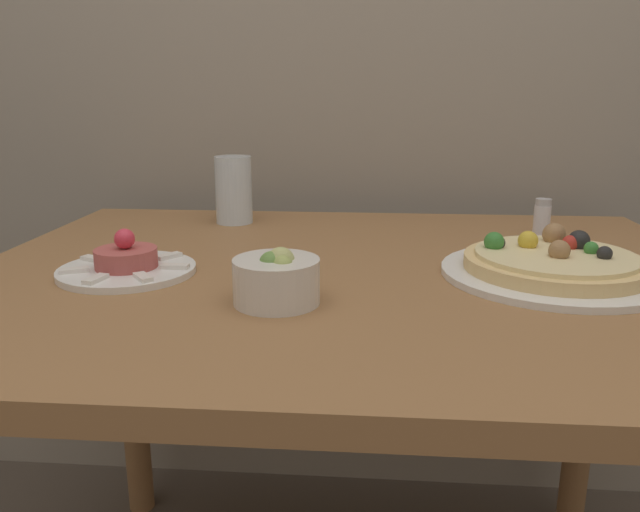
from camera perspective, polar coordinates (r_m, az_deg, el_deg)
dining_table at (r=0.98m, az=2.37°, el=-6.65°), size 1.15×0.89×0.74m
pizza_plate at (r=0.97m, az=20.63°, el=-0.75°), size 0.32×0.32×0.06m
tartare_plate at (r=0.96m, az=-17.26°, el=-0.77°), size 0.20×0.20×0.07m
small_bowl at (r=0.79m, az=-3.98°, el=-2.11°), size 0.11×0.11×0.07m
drinking_glass at (r=1.28m, az=-7.90°, el=6.01°), size 0.07×0.07×0.13m
salt_shaker at (r=1.21m, az=19.64°, el=3.25°), size 0.03×0.03×0.07m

